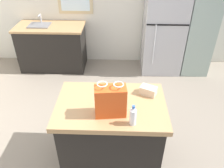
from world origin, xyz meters
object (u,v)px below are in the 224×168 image
(shopping_bag, at_px, (110,101))
(bottle, at_px, (133,116))
(ear_defenders, at_px, (108,90))
(refrigerator, at_px, (164,29))
(small_box, at_px, (148,91))
(tall_cabinet, at_px, (200,22))
(kitchen_island, at_px, (111,132))

(shopping_bag, bearing_deg, bottle, -32.53)
(bottle, bearing_deg, shopping_bag, 147.47)
(shopping_bag, xyz_separation_m, ear_defenders, (-0.05, 0.38, -0.14))
(refrigerator, bearing_deg, small_box, -103.26)
(small_box, relative_size, ear_defenders, 0.90)
(refrigerator, relative_size, small_box, 9.54)
(bottle, bearing_deg, small_box, 68.42)
(tall_cabinet, distance_m, shopping_bag, 2.92)
(kitchen_island, bearing_deg, bottle, -53.84)
(ear_defenders, bearing_deg, kitchen_island, -78.20)
(tall_cabinet, height_order, shopping_bag, tall_cabinet)
(ear_defenders, bearing_deg, small_box, -3.64)
(shopping_bag, relative_size, ear_defenders, 1.85)
(kitchen_island, distance_m, refrigerator, 2.51)
(bottle, bearing_deg, ear_defenders, 117.10)
(small_box, xyz_separation_m, ear_defenders, (-0.46, 0.03, -0.02))
(tall_cabinet, relative_size, small_box, 11.25)
(refrigerator, bearing_deg, tall_cabinet, 0.02)
(refrigerator, bearing_deg, kitchen_island, -111.58)
(tall_cabinet, bearing_deg, refrigerator, -179.98)
(kitchen_island, relative_size, bottle, 5.28)
(refrigerator, relative_size, ear_defenders, 8.58)
(refrigerator, distance_m, bottle, 2.70)
(bottle, height_order, ear_defenders, bottle)
(small_box, height_order, ear_defenders, small_box)
(shopping_bag, relative_size, bottle, 1.64)
(tall_cabinet, distance_m, small_box, 2.41)
(tall_cabinet, relative_size, shopping_bag, 5.48)
(tall_cabinet, height_order, small_box, tall_cabinet)
(shopping_bag, height_order, small_box, shopping_bag)
(small_box, bearing_deg, kitchen_island, -155.49)
(shopping_bag, bearing_deg, kitchen_island, 90.58)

